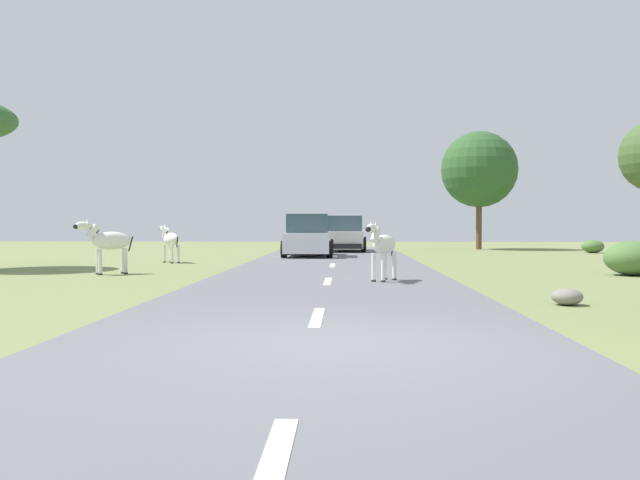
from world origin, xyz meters
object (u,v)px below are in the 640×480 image
Objects in this scene: zebra_1 at (170,240)px; bush_2 at (634,258)px; car_1 at (308,237)px; rock_1 at (567,297)px; zebra_2 at (108,241)px; tree_1 at (479,170)px; bush_1 at (593,246)px; zebra_0 at (383,245)px; car_0 at (346,235)px.

bush_2 is at bearing -60.97° from zebra_1.
car_1 reaches higher than rock_1.
bush_2 is (14.22, 0.14, -0.44)m from zebra_2.
bush_2 is (0.41, -18.72, -3.90)m from tree_1.
rock_1 is at bearing -156.22° from zebra_2.
zebra_1 reaches higher than bush_1.
car_0 reaches higher than zebra_0.
zebra_2 reaches higher than bush_1.
car_0 is 5.65m from car_1.
zebra_1 is at bearing 158.88° from bush_2.
car_0 and car_1 have the same top height.
car_0 is at bearing 73.94° from car_1.
bush_1 is (13.38, 4.85, -0.53)m from car_1.
tree_1 is at bearing 82.03° from rock_1.
bush_1 is 1.98× the size of rock_1.
zebra_0 is 2.64× the size of rock_1.
zebra_0 is at bearing -123.04° from bush_1.
bush_1 is at bearing 68.91° from rock_1.
bush_2 is 7.83m from rock_1.
bush_1 is 14.86m from bush_2.
car_0 is at bearing 177.16° from bush_1.
zebra_1 is 2.63× the size of rock_1.
zebra_0 reaches higher than zebra_1.
zebra_2 is 16.35m from car_0.
tree_1 is (13.56, 13.33, 3.53)m from zebra_1.
car_1 reaches higher than bush_2.
zebra_1 is 20.16m from bush_1.
car_0 is 4.21× the size of bush_1.
zebra_0 is at bearing 95.05° from car_0.
car_0 reaches higher than rock_1.
tree_1 is 4.15× the size of bush_2.
car_1 reaches higher than zebra_1.
car_1 is 13.31m from tree_1.
rock_1 is at bearing -72.10° from car_1.
zebra_0 is at bearing -79.02° from car_1.
zebra_0 is 0.92× the size of zebra_2.
zebra_1 reaches higher than rock_1.
bush_1 is (18.36, 14.41, -0.59)m from zebra_2.
bush_2 is (9.25, -9.42, -0.38)m from car_1.
rock_1 is (2.90, -4.09, -0.74)m from zebra_0.
zebra_2 is at bearing -179.45° from bush_2.
car_1 reaches higher than zebra_0.
bush_1 is at bearing 19.71° from car_1.
car_1 is 2.80× the size of bush_2.
zebra_0 is 20.19m from bush_1.
tree_1 is 6.16× the size of bush_1.
zebra_1 is 5.54m from zebra_2.
car_0 reaches higher than bush_1.
zebra_1 is 0.90× the size of bush_2.
car_1 reaches higher than bush_1.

